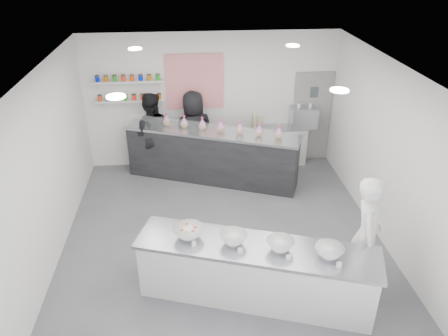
# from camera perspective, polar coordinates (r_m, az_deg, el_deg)

# --- Properties ---
(floor) EXTENTS (6.00, 6.00, 0.00)m
(floor) POSITION_cam_1_polar(r_m,az_deg,el_deg) (7.80, -0.11, -9.12)
(floor) COLOR #515156
(floor) RESTS_ON ground
(ceiling) EXTENTS (6.00, 6.00, 0.00)m
(ceiling) POSITION_cam_1_polar(r_m,az_deg,el_deg) (6.46, -0.14, 12.65)
(ceiling) COLOR white
(ceiling) RESTS_ON floor
(back_wall) EXTENTS (5.50, 0.00, 5.50)m
(back_wall) POSITION_cam_1_polar(r_m,az_deg,el_deg) (9.76, -1.69, 8.76)
(back_wall) COLOR white
(back_wall) RESTS_ON floor
(left_wall) EXTENTS (0.00, 6.00, 6.00)m
(left_wall) POSITION_cam_1_polar(r_m,az_deg,el_deg) (7.32, -22.10, -0.21)
(left_wall) COLOR white
(left_wall) RESTS_ON floor
(right_wall) EXTENTS (0.00, 6.00, 6.00)m
(right_wall) POSITION_cam_1_polar(r_m,az_deg,el_deg) (7.72, 20.67, 1.51)
(right_wall) COLOR white
(right_wall) RESTS_ON floor
(back_door) EXTENTS (0.88, 0.04, 2.10)m
(back_door) POSITION_cam_1_polar(r_m,az_deg,el_deg) (10.28, 11.35, 6.55)
(back_door) COLOR gray
(back_door) RESTS_ON floor
(pattern_panel) EXTENTS (1.25, 0.03, 1.20)m
(pattern_panel) POSITION_cam_1_polar(r_m,az_deg,el_deg) (9.58, -3.84, 11.18)
(pattern_panel) COLOR red
(pattern_panel) RESTS_ON back_wall
(jar_shelf_lower) EXTENTS (1.45, 0.22, 0.04)m
(jar_shelf_lower) POSITION_cam_1_polar(r_m,az_deg,el_deg) (9.69, -12.16, 8.63)
(jar_shelf_lower) COLOR silver
(jar_shelf_lower) RESTS_ON back_wall
(jar_shelf_upper) EXTENTS (1.45, 0.22, 0.04)m
(jar_shelf_upper) POSITION_cam_1_polar(r_m,az_deg,el_deg) (9.57, -12.41, 11.01)
(jar_shelf_upper) COLOR silver
(jar_shelf_upper) RESTS_ON back_wall
(preserve_jars) EXTENTS (1.45, 0.10, 0.56)m
(preserve_jars) POSITION_cam_1_polar(r_m,az_deg,el_deg) (9.59, -12.34, 10.17)
(preserve_jars) COLOR red
(preserve_jars) RESTS_ON jar_shelf_lower
(downlight_0) EXTENTS (0.24, 0.24, 0.02)m
(downlight_0) POSITION_cam_1_polar(r_m,az_deg,el_deg) (5.55, -13.94, 9.04)
(downlight_0) COLOR white
(downlight_0) RESTS_ON ceiling
(downlight_1) EXTENTS (0.24, 0.24, 0.02)m
(downlight_1) POSITION_cam_1_polar(r_m,az_deg,el_deg) (5.82, 14.85, 9.79)
(downlight_1) COLOR white
(downlight_1) RESTS_ON ceiling
(downlight_2) EXTENTS (0.24, 0.24, 0.02)m
(downlight_2) POSITION_cam_1_polar(r_m,az_deg,el_deg) (8.04, -11.54, 15.02)
(downlight_2) COLOR white
(downlight_2) RESTS_ON ceiling
(downlight_3) EXTENTS (0.24, 0.24, 0.02)m
(downlight_3) POSITION_cam_1_polar(r_m,az_deg,el_deg) (8.23, 8.97, 15.52)
(downlight_3) COLOR white
(downlight_3) RESTS_ON ceiling
(prep_counter) EXTENTS (3.46, 1.78, 0.92)m
(prep_counter) POSITION_cam_1_polar(r_m,az_deg,el_deg) (6.43, 4.11, -13.42)
(prep_counter) COLOR beige
(prep_counter) RESTS_ON floor
(back_bar) EXTENTS (3.69, 1.97, 1.14)m
(back_bar) POSITION_cam_1_polar(r_m,az_deg,el_deg) (9.32, -1.58, 1.62)
(back_bar) COLOR black
(back_bar) RESTS_ON floor
(sneeze_guard) EXTENTS (3.40, 1.34, 0.31)m
(sneeze_guard) POSITION_cam_1_polar(r_m,az_deg,el_deg) (8.74, -2.29, 5.00)
(sneeze_guard) COLOR white
(sneeze_guard) RESTS_ON back_bar
(espresso_ledge) EXTENTS (1.21, 0.39, 0.90)m
(espresso_ledge) POSITION_cam_1_polar(r_m,az_deg,el_deg) (10.16, 7.25, 2.94)
(espresso_ledge) COLOR beige
(espresso_ledge) RESTS_ON floor
(espresso_machine) EXTENTS (0.58, 0.40, 0.45)m
(espresso_machine) POSITION_cam_1_polar(r_m,az_deg,el_deg) (10.01, 10.34, 6.53)
(espresso_machine) COLOR #93969E
(espresso_machine) RESTS_ON espresso_ledge
(cup_stacks) EXTENTS (0.24, 0.24, 0.33)m
(cup_stacks) POSITION_cam_1_polar(r_m,az_deg,el_deg) (9.81, 4.32, 6.09)
(cup_stacks) COLOR tan
(cup_stacks) RESTS_ON espresso_ledge
(prep_bowls) EXTENTS (2.38, 1.19, 0.16)m
(prep_bowls) POSITION_cam_1_polar(r_m,az_deg,el_deg) (6.08, 4.28, -9.60)
(prep_bowls) COLOR white
(prep_bowls) RESTS_ON prep_counter
(label_cards) EXTENTS (2.01, 0.04, 0.07)m
(label_cards) POSITION_cam_1_polar(r_m,az_deg,el_deg) (5.77, 6.64, -12.77)
(label_cards) COLOR white
(label_cards) RESTS_ON prep_counter
(cookie_bags) EXTENTS (2.82, 1.23, 0.28)m
(cookie_bags) POSITION_cam_1_polar(r_m,az_deg,el_deg) (9.03, -1.64, 5.68)
(cookie_bags) COLOR pink
(cookie_bags) RESTS_ON back_bar
(woman_prep) EXTENTS (0.65, 0.78, 1.83)m
(woman_prep) POSITION_cam_1_polar(r_m,az_deg,el_deg) (6.68, 18.12, -8.22)
(woman_prep) COLOR white
(woman_prep) RESTS_ON floor
(staff_left) EXTENTS (0.92, 0.73, 1.85)m
(staff_left) POSITION_cam_1_polar(r_m,az_deg,el_deg) (9.61, -9.49, 4.40)
(staff_left) COLOR black
(staff_left) RESTS_ON floor
(staff_right) EXTENTS (1.03, 0.81, 1.85)m
(staff_right) POSITION_cam_1_polar(r_m,az_deg,el_deg) (9.58, -3.93, 4.64)
(staff_right) COLOR black
(staff_right) RESTS_ON floor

